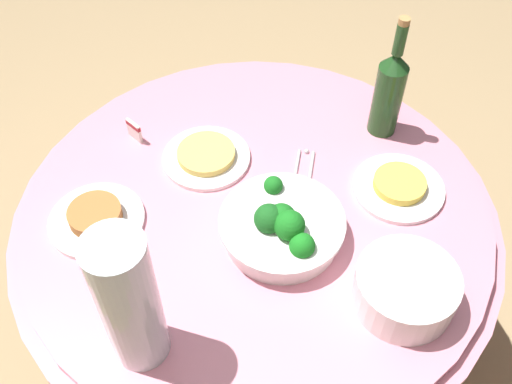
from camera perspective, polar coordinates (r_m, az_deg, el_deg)
name	(u,v)px	position (r m, az deg, el deg)	size (l,w,h in m)	color
ground_plane	(256,347)	(2.03, 0.00, -14.57)	(6.00, 6.00, 0.00)	tan
buffet_table	(256,287)	(1.70, 0.00, -9.07)	(1.16, 1.16, 0.74)	maroon
broccoli_bowl	(282,226)	(1.31, 2.50, -3.31)	(0.28, 0.28, 0.12)	white
plate_stack	(405,289)	(1.26, 14.07, -8.98)	(0.21, 0.21, 0.09)	white
wine_bottle	(389,91)	(1.53, 12.61, 9.44)	(0.07, 0.07, 0.34)	#1F491E
decorative_fruit_vase	(131,307)	(1.10, -11.91, -10.70)	(0.11, 0.11, 0.34)	silver
serving_tongs	(303,172)	(1.47, 4.53, 1.90)	(0.08, 0.17, 0.01)	silver
food_plate_noodles	(206,156)	(1.50, -4.77, 3.44)	(0.22, 0.22, 0.03)	white
food_plate_peanuts	(96,218)	(1.41, -15.05, -2.39)	(0.22, 0.22, 0.04)	white
food_plate_fried_egg	(399,186)	(1.47, 13.50, 0.53)	(0.22, 0.22, 0.03)	white
label_placard_front	(134,130)	(1.57, -11.58, 5.86)	(0.05, 0.03, 0.05)	white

